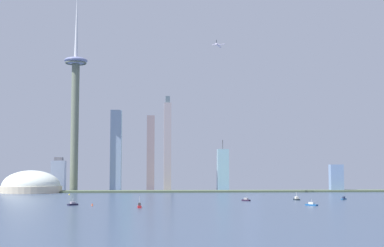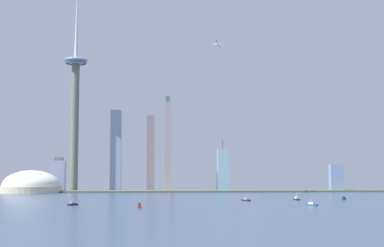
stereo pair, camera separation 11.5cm
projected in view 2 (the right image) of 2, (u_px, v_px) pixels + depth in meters
The scene contains 22 objects.
ground_plane at pixel (219, 216), 427.56m from camera, with size 6000.00×6000.00×0.00m, color #34445C.
waterfront_pier at pixel (183, 191), 921.09m from camera, with size 787.98×42.83×2.86m, color #4D5C44.
observation_tower at pixel (75, 96), 955.42m from camera, with size 40.40×40.40×355.89m.
stadium_dome at pixel (31, 187), 894.75m from camera, with size 98.38×98.38×50.65m.
skyscraper_0 at pixel (253, 153), 1036.11m from camera, with size 22.50×16.10×143.51m.
skyscraper_1 at pixel (58, 175), 981.46m from camera, with size 24.15×22.10×59.79m.
skyscraper_2 at pixel (223, 170), 991.63m from camera, with size 19.58×26.62×91.63m.
skyscraper_3 at pixel (151, 153), 971.89m from camera, with size 13.56×14.28×133.54m.
skyscraper_4 at pixel (126, 148), 1037.49m from camera, with size 26.08×16.26×181.20m.
skyscraper_5 at pixel (116, 150), 984.87m from camera, with size 19.40×23.39×144.28m.
skyscraper_6 at pixel (336, 178), 949.74m from camera, with size 22.87×12.99×46.50m.
skyscraper_7 at pixel (168, 146), 955.78m from camera, with size 12.63×18.93×165.89m.
skyscraper_8 at pixel (169, 170), 1036.22m from camera, with size 17.35×19.01×73.33m.
boat_0 at pixel (246, 200), 649.60m from camera, with size 10.07×9.96×3.68m.
boat_1 at pixel (344, 198), 679.49m from camera, with size 8.73×7.81×3.85m.
boat_2 at pixel (73, 204), 566.71m from camera, with size 11.00×10.45×7.09m.
boat_3 at pixel (297, 199), 669.97m from camera, with size 5.82×12.10×9.48m.
boat_4 at pixel (311, 204), 562.56m from camera, with size 11.12×13.63×6.77m.
boat_7 at pixel (139, 206), 528.53m from camera, with size 4.15×11.21×11.14m.
channel_buoy_0 at pixel (92, 204), 562.23m from camera, with size 1.71×1.71×2.72m, color #E54C19.
channel_buoy_1 at pixel (69, 194), 816.65m from camera, with size 1.93×1.93×1.87m, color yellow.
airplane at pixel (218, 45), 865.98m from camera, with size 20.51×23.52×7.61m.
Camera 2 is at (-52.55, -429.52, 35.35)m, focal length 51.41 mm.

